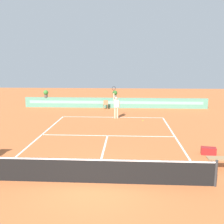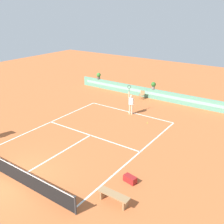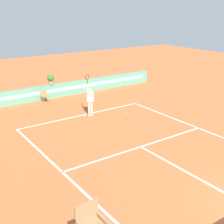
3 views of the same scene
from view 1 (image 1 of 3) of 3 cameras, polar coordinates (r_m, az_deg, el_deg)
name	(u,v)px [view 1 (image 1 of 3)]	position (r m, az deg, el deg)	size (l,w,h in m)	color
ground_plane	(107,138)	(15.72, -1.10, -5.61)	(60.00, 60.00, 0.00)	#BC6033
court_lines	(108,134)	(16.41, -0.91, -4.89)	(8.32, 11.94, 0.01)	white
net	(95,170)	(9.92, -3.80, -12.57)	(8.92, 0.10, 1.00)	#333333
back_wall_barrier	(115,103)	(25.75, 0.66, 2.02)	(18.00, 0.21, 1.00)	#599E84
ball_kid_chair	(106,104)	(25.09, -1.40, 1.73)	(0.44, 0.44, 0.85)	#99754C
gear_bag	(208,151)	(13.73, 20.33, -7.99)	(0.70, 0.36, 0.36)	maroon
tennis_player	(116,105)	(20.85, 0.92, 1.45)	(0.61, 0.29, 2.58)	beige
tennis_ball_near_baseline	(143,121)	(20.18, 6.78, -1.88)	(0.07, 0.07, 0.07)	#CCE033
potted_plant_far_left	(46,93)	(26.84, -14.25, 4.01)	(0.48, 0.48, 0.72)	#514C47
potted_plant_centre	(115,94)	(25.63, 0.64, 4.03)	(0.48, 0.48, 0.72)	gray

